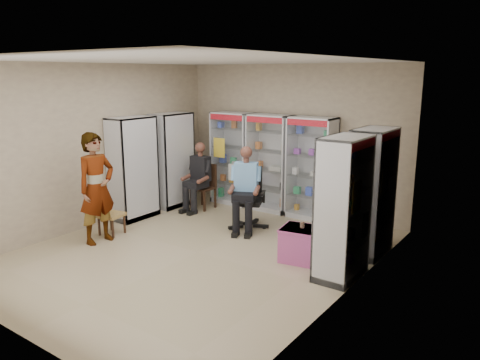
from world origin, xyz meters
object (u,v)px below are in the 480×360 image
Objects in this scene: cabinet_back_mid at (270,163)px; cabinet_back_right at (311,168)px; cabinet_back_left at (233,158)px; cabinet_left_far at (172,160)px; wooden_chair at (203,187)px; standing_man at (97,188)px; woven_stool_a at (297,246)px; pink_trunk at (300,244)px; cabinet_right_far at (372,192)px; seated_shopkeeper at (246,191)px; cabinet_right_near at (343,208)px; woven_stool_b at (112,224)px; office_chair at (248,198)px; cabinet_left_near at (133,168)px.

cabinet_back_right is (0.95, 0.00, 0.00)m from cabinet_back_mid.
cabinet_back_left and cabinet_left_far have the same top height.
standing_man is (-0.14, -2.58, 0.47)m from wooden_chair.
woven_stool_a is 3.45m from standing_man.
pink_trunk is (2.79, -2.05, -0.74)m from cabinet_back_left.
standing_man is (0.54, -2.38, -0.06)m from cabinet_left_far.
cabinet_right_far is at bearing 51.15° from pink_trunk.
cabinet_left_far is at bearing 146.25° from seated_shopkeeper.
cabinet_right_near is at bearing -46.81° from seated_shopkeeper.
cabinet_left_far is at bearing 163.63° from woven_stool_a.
woven_stool_b is (-1.77, -1.66, -0.53)m from seated_shopkeeper.
cabinet_back_mid is 1.00× the size of cabinet_back_right.
woven_stool_b is at bearing -160.45° from office_chair.
cabinet_back_mid reaches higher than pink_trunk.
pink_trunk is at bearing -23.50° from wooden_chair.
office_chair is (0.30, -1.24, -0.43)m from cabinet_back_mid.
office_chair is at bearing 43.93° from woven_stool_b.
cabinet_right_near is 1.76× the size of office_chair.
cabinet_back_right is 1.76× the size of office_chair.
cabinet_back_right reaches higher than wooden_chair.
cabinet_back_left reaches higher than wooden_chair.
wooden_chair is at bearing -108.90° from cabinet_back_left.
office_chair reaches higher than woven_stool_a.
cabinet_back_mid is 3.39m from woven_stool_b.
cabinet_back_right is at bearing 36.16° from cabinet_right_near.
cabinet_left_near is at bearing 174.33° from seated_shopkeeper.
cabinet_back_right reaches higher than woven_stool_a.
cabinet_left_near is 2.13× the size of wooden_chair.
cabinet_back_mid is 2.10m from cabinet_left_far.
office_chair is 2.10× the size of pink_trunk.
cabinet_right_far is at bearing 24.19° from woven_stool_b.
cabinet_back_right is 2.76m from cabinet_right_near.
cabinet_right_far reaches higher than seated_shopkeeper.
cabinet_left_far reaches higher than woven_stool_a.
cabinet_right_far is 1.39m from pink_trunk.
cabinet_back_left and cabinet_left_near have the same top height.
wooden_chair is at bearing 68.36° from cabinet_right_near.
cabinet_back_mid reaches higher than standing_man.
woven_stool_b is at bearing 21.43° from standing_man.
cabinet_back_mid is 3.41m from cabinet_right_near.
cabinet_back_mid is at bearing 79.38° from office_chair.
cabinet_back_mid is 2.82m from cabinet_right_far.
cabinet_back_mid is 2.77m from cabinet_left_near.
woven_stool_b is at bearing -129.37° from cabinet_back_right.
cabinet_back_left and cabinet_right_far have the same top height.
cabinet_back_left is at bearing 135.00° from cabinet_left_far.
cabinet_left_near is 3.79m from pink_trunk.
office_chair is 0.79× the size of seated_shopkeeper.
woven_stool_a is at bearing 74.29° from cabinet_right_near.
cabinet_right_near is 4.07m from standing_man.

